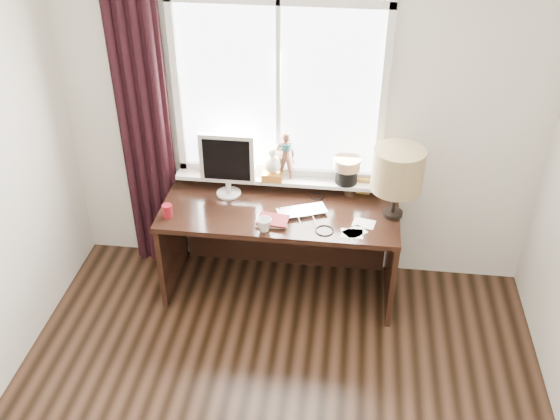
# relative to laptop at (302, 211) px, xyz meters

# --- Properties ---
(ceiling) EXTENTS (3.50, 4.00, 0.00)m
(ceiling) POSITION_rel_laptop_xyz_m (-0.06, -1.60, 1.84)
(ceiling) COLOR white
(ceiling) RESTS_ON wall_back
(wall_back) EXTENTS (3.50, 0.00, 2.60)m
(wall_back) POSITION_rel_laptop_xyz_m (-0.06, 0.40, 0.54)
(wall_back) COLOR beige
(wall_back) RESTS_ON ground
(laptop) EXTENTS (0.41, 0.34, 0.03)m
(laptop) POSITION_rel_laptop_xyz_m (0.00, 0.00, 0.00)
(laptop) COLOR silver
(laptop) RESTS_ON desk
(mug) EXTENTS (0.13, 0.13, 0.10)m
(mug) POSITION_rel_laptop_xyz_m (-0.24, -0.24, 0.04)
(mug) COLOR white
(mug) RESTS_ON desk
(red_cup) EXTENTS (0.07, 0.07, 0.09)m
(red_cup) POSITION_rel_laptop_xyz_m (-0.93, -0.16, 0.03)
(red_cup) COLOR maroon
(red_cup) RESTS_ON desk
(window) EXTENTS (1.52, 0.21, 1.40)m
(window) POSITION_rel_laptop_xyz_m (-0.20, 0.35, 0.54)
(window) COLOR white
(window) RESTS_ON ground
(curtain) EXTENTS (0.38, 0.09, 2.25)m
(curtain) POSITION_rel_laptop_xyz_m (-1.20, 0.31, 0.35)
(curtain) COLOR black
(curtain) RESTS_ON floor
(desk) EXTENTS (1.70, 0.70, 0.75)m
(desk) POSITION_rel_laptop_xyz_m (-0.16, 0.13, -0.26)
(desk) COLOR #341B13
(desk) RESTS_ON floor
(monitor) EXTENTS (0.40, 0.18, 0.49)m
(monitor) POSITION_rel_laptop_xyz_m (-0.56, 0.18, 0.26)
(monitor) COLOR beige
(monitor) RESTS_ON desk
(notebook_stack) EXTENTS (0.24, 0.18, 0.03)m
(notebook_stack) POSITION_rel_laptop_xyz_m (-0.20, -0.14, 0.00)
(notebook_stack) COLOR beige
(notebook_stack) RESTS_ON desk
(brush_holder) EXTENTS (0.09, 0.09, 0.25)m
(brush_holder) POSITION_rel_laptop_xyz_m (0.33, 0.30, 0.05)
(brush_holder) COLOR black
(brush_holder) RESTS_ON desk
(icon_frame) EXTENTS (0.10, 0.03, 0.13)m
(icon_frame) POSITION_rel_laptop_xyz_m (0.42, 0.31, 0.05)
(icon_frame) COLOR gold
(icon_frame) RESTS_ON desk
(table_lamp) EXTENTS (0.35, 0.35, 0.52)m
(table_lamp) POSITION_rel_laptop_xyz_m (0.64, 0.05, 0.35)
(table_lamp) COLOR black
(table_lamp) RESTS_ON desk
(loose_papers) EXTENTS (0.24, 0.27, 0.00)m
(loose_papers) POSITION_rel_laptop_xyz_m (0.39, -0.16, -0.01)
(loose_papers) COLOR white
(loose_papers) RESTS_ON desk
(desk_cables) EXTENTS (0.30, 0.57, 0.01)m
(desk_cables) POSITION_rel_laptop_xyz_m (0.10, -0.02, -0.01)
(desk_cables) COLOR black
(desk_cables) RESTS_ON desk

